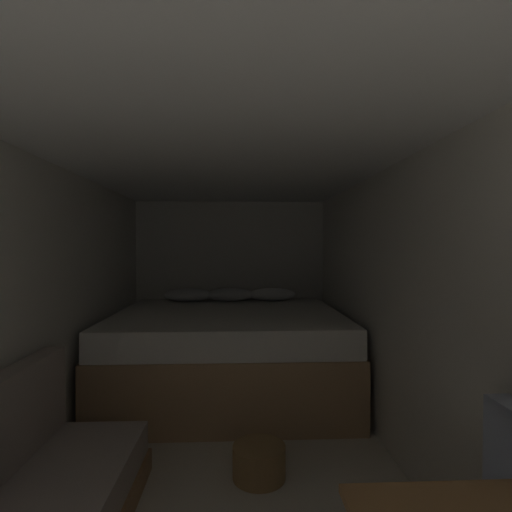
{
  "coord_description": "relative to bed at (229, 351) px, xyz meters",
  "views": [
    {
      "loc": [
        0.1,
        -0.47,
        1.43
      ],
      "look_at": [
        0.23,
        2.52,
        1.36
      ],
      "focal_mm": 27.55,
      "sensor_mm": 36.0,
      "label": 1
    }
  ],
  "objects": [
    {
      "name": "wall_back",
      "position": [
        0.0,
        1.0,
        0.58
      ],
      "size": [
        2.38,
        0.05,
        1.99
      ],
      "primitive_type": "cube",
      "color": "silver",
      "rests_on": "ground"
    },
    {
      "name": "wicker_basket",
      "position": [
        0.22,
        -1.42,
        -0.31
      ],
      "size": [
        0.33,
        0.33,
        0.2
      ],
      "color": "olive",
      "rests_on": "ground"
    },
    {
      "name": "ground_plane",
      "position": [
        0.0,
        -1.49,
        -0.41
      ],
      "size": [
        6.93,
        6.93,
        0.0
      ],
      "primitive_type": "plane",
      "color": "beige"
    },
    {
      "name": "wall_right",
      "position": [
        1.16,
        -1.49,
        0.58
      ],
      "size": [
        0.05,
        4.93,
        1.99
      ],
      "primitive_type": "cube",
      "color": "silver",
      "rests_on": "ground"
    },
    {
      "name": "ceiling_slab",
      "position": [
        0.0,
        -1.49,
        1.6
      ],
      "size": [
        2.38,
        4.93,
        0.05
      ],
      "primitive_type": "cube",
      "color": "white",
      "rests_on": "wall_left"
    },
    {
      "name": "bed",
      "position": [
        0.0,
        0.0,
        0.0
      ],
      "size": [
        2.16,
        1.89,
        0.96
      ],
      "color": "tan",
      "rests_on": "ground"
    },
    {
      "name": "wall_left",
      "position": [
        -1.16,
        -1.49,
        0.58
      ],
      "size": [
        0.05,
        4.93,
        1.99
      ],
      "primitive_type": "cube",
      "color": "silver",
      "rests_on": "ground"
    }
  ]
}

